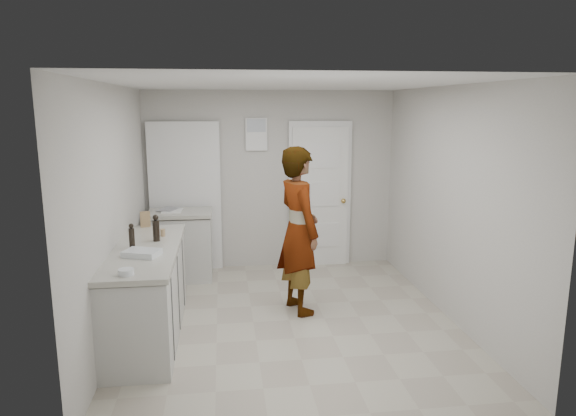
{
  "coord_description": "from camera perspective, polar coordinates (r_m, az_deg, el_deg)",
  "views": [
    {
      "loc": [
        -0.68,
        -5.18,
        2.29
      ],
      "look_at": [
        0.04,
        0.4,
        1.16
      ],
      "focal_mm": 32.0,
      "sensor_mm": 36.0,
      "label": 1
    }
  ],
  "objects": [
    {
      "name": "papers",
      "position": [
        6.93,
        -12.74,
        -0.29
      ],
      "size": [
        0.27,
        0.33,
        0.01
      ],
      "primitive_type": "cube",
      "rotation": [
        0.0,
        0.0,
        -0.05
      ],
      "color": "white",
      "rests_on": "side_counter"
    },
    {
      "name": "cake_mix_box",
      "position": [
        6.08,
        -15.58,
        -1.22
      ],
      "size": [
        0.12,
        0.08,
        0.18
      ],
      "primitive_type": "cube",
      "rotation": [
        0.0,
        0.0,
        0.25
      ],
      "color": "#886344",
      "rests_on": "main_counter"
    },
    {
      "name": "oil_cruet_b",
      "position": [
        5.2,
        -16.97,
        -3.05
      ],
      "size": [
        0.06,
        0.06,
        0.25
      ],
      "color": "black",
      "rests_on": "main_counter"
    },
    {
      "name": "room_shell",
      "position": [
        7.26,
        -3.24,
        1.25
      ],
      "size": [
        4.0,
        4.0,
        4.0
      ],
      "color": "#B9B5AE",
      "rests_on": "ground"
    },
    {
      "name": "side_counter",
      "position": [
        7.0,
        -11.78,
        -4.34
      ],
      "size": [
        0.84,
        0.61,
        0.93
      ],
      "color": "silver",
      "rests_on": "ground"
    },
    {
      "name": "person",
      "position": [
        5.69,
        1.19,
        -2.51
      ],
      "size": [
        0.63,
        0.78,
        1.86
      ],
      "primitive_type": "imported",
      "rotation": [
        0.0,
        0.0,
        1.87
      ],
      "color": "silver",
      "rests_on": "ground"
    },
    {
      "name": "main_counter",
      "position": [
        5.37,
        -15.33,
        -9.4
      ],
      "size": [
        0.64,
        1.96,
        0.93
      ],
      "color": "silver",
      "rests_on": "ground"
    },
    {
      "name": "ground",
      "position": [
        5.7,
        0.12,
        -12.37
      ],
      "size": [
        4.0,
        4.0,
        0.0
      ],
      "primitive_type": "plane",
      "color": "#AAA08E",
      "rests_on": "ground"
    },
    {
      "name": "spice_jar",
      "position": [
        5.61,
        -13.74,
        -2.67
      ],
      "size": [
        0.05,
        0.05,
        0.08
      ],
      "primitive_type": "cylinder",
      "color": "#A3855D",
      "rests_on": "main_counter"
    },
    {
      "name": "egg_bowl",
      "position": [
        4.44,
        -17.55,
        -6.79
      ],
      "size": [
        0.13,
        0.13,
        0.05
      ],
      "color": "silver",
      "rests_on": "main_counter"
    },
    {
      "name": "oil_cruet_a",
      "position": [
        5.41,
        -14.45,
        -2.22
      ],
      "size": [
        0.07,
        0.07,
        0.28
      ],
      "color": "black",
      "rests_on": "main_counter"
    },
    {
      "name": "baking_dish",
      "position": [
        4.94,
        -15.92,
        -4.86
      ],
      "size": [
        0.37,
        0.32,
        0.06
      ],
      "rotation": [
        0.0,
        0.0,
        -0.35
      ],
      "color": "silver",
      "rests_on": "main_counter"
    }
  ]
}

